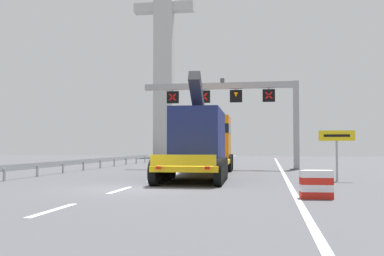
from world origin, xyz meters
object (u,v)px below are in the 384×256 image
Objects in this scene: heavy_haul_truck_yellow at (204,140)px; bridge_pylon_distant at (164,34)px; overhead_lane_gantry at (240,99)px; crash_barrier_striped at (316,184)px; exit_sign_yellow at (337,142)px.

heavy_haul_truck_yellow is 0.39× the size of bridge_pylon_distant.
heavy_haul_truck_yellow is at bearing -73.48° from bridge_pylon_distant.
overhead_lane_gantry is at bearing 76.35° from heavy_haul_truck_yellow.
crash_barrier_striped is at bearing -64.89° from heavy_haul_truck_yellow.
overhead_lane_gantry reaches higher than crash_barrier_striped.
exit_sign_yellow is at bearing 76.90° from crash_barrier_striped.
bridge_pylon_distant is (-16.69, 49.87, 17.89)m from crash_barrier_striped.
heavy_haul_truck_yellow is (-1.64, -6.77, -3.10)m from overhead_lane_gantry.
overhead_lane_gantry is 7.62m from heavy_haul_truck_yellow.
bridge_pylon_distant is at bearing 108.50° from crash_barrier_striped.
bridge_pylon_distant reaches higher than exit_sign_yellow.
bridge_pylon_distant is at bearing 106.52° from heavy_haul_truck_yellow.
heavy_haul_truck_yellow is at bearing 115.11° from crash_barrier_striped.
exit_sign_yellow is at bearing -66.60° from bridge_pylon_distant.
bridge_pylon_distant is at bearing 112.32° from overhead_lane_gantry.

